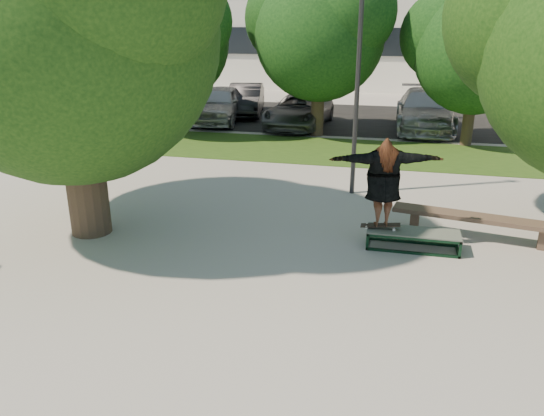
% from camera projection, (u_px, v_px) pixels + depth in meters
% --- Properties ---
extents(ground, '(120.00, 120.00, 0.00)m').
position_uv_depth(ground, '(271.00, 273.00, 9.60)').
color(ground, gray).
rests_on(ground, ground).
extents(grass_strip, '(30.00, 4.00, 0.02)m').
position_uv_depth(grass_strip, '(364.00, 153.00, 18.08)').
color(grass_strip, '#254513').
rests_on(grass_strip, ground).
extents(asphalt_strip, '(40.00, 8.00, 0.01)m').
position_uv_depth(asphalt_strip, '(352.00, 118.00, 24.25)').
color(asphalt_strip, black).
rests_on(asphalt_strip, ground).
extents(tree_left, '(6.96, 5.95, 7.12)m').
position_uv_depth(tree_left, '(64.00, 14.00, 10.03)').
color(tree_left, '#38281E').
rests_on(tree_left, ground).
extents(bg_tree_left, '(5.28, 4.51, 5.77)m').
position_uv_depth(bg_tree_left, '(169.00, 35.00, 19.89)').
color(bg_tree_left, '#38281E').
rests_on(bg_tree_left, ground).
extents(bg_tree_mid, '(5.76, 4.92, 6.24)m').
position_uv_depth(bg_tree_mid, '(318.00, 27.00, 19.53)').
color(bg_tree_mid, '#38281E').
rests_on(bg_tree_mid, ground).
extents(bg_tree_right, '(5.04, 4.31, 5.43)m').
position_uv_depth(bg_tree_right, '(476.00, 44.00, 18.05)').
color(bg_tree_right, '#38281E').
rests_on(bg_tree_right, ground).
extents(lamppost, '(0.25, 0.15, 6.11)m').
position_uv_depth(lamppost, '(358.00, 70.00, 12.89)').
color(lamppost, '#2D2D30').
rests_on(lamppost, ground).
extents(grind_box, '(1.80, 0.60, 0.38)m').
position_uv_depth(grind_box, '(413.00, 240.00, 10.53)').
color(grind_box, black).
rests_on(grind_box, ground).
extents(skater_rig, '(2.25, 1.08, 1.85)m').
position_uv_depth(skater_rig, '(384.00, 182.00, 10.28)').
color(skater_rig, white).
rests_on(skater_rig, grind_box).
extents(bench, '(3.44, 1.07, 0.52)m').
position_uv_depth(bench, '(477.00, 219.00, 10.90)').
color(bench, brown).
rests_on(bench, ground).
extents(car_silver_a, '(2.40, 4.80, 1.57)m').
position_uv_depth(car_silver_a, '(219.00, 104.00, 23.14)').
color(car_silver_a, '#A9A8AD').
rests_on(car_silver_a, asphalt_strip).
extents(car_dark, '(2.25, 4.51, 1.42)m').
position_uv_depth(car_dark, '(246.00, 100.00, 24.97)').
color(car_dark, black).
rests_on(car_dark, asphalt_strip).
extents(car_grey, '(2.51, 4.92, 1.33)m').
position_uv_depth(car_grey, '(299.00, 111.00, 22.17)').
color(car_grey, '#59585D').
rests_on(car_grey, asphalt_strip).
extents(car_silver_b, '(2.31, 5.55, 1.60)m').
position_uv_depth(car_silver_b, '(425.00, 110.00, 21.65)').
color(car_silver_b, '#A3A4A8').
rests_on(car_silver_b, asphalt_strip).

